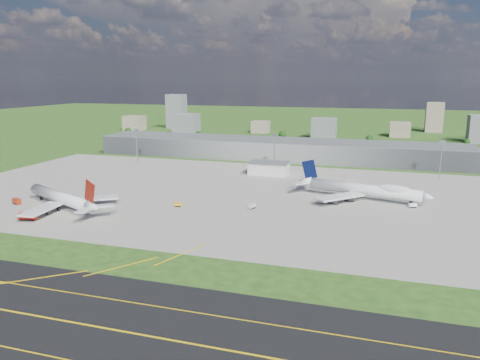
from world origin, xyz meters
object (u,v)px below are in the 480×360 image
(crash_tender, at_px, (17,201))
(van_white_far, at_px, (413,206))
(airliner_red_twin, at_px, (63,199))
(airliner_blue_quad, at_px, (364,190))
(tug_yellow, at_px, (178,205))
(fire_truck, at_px, (28,217))
(van_white_near, at_px, (252,206))

(crash_tender, bearing_deg, van_white_far, 38.47)
(airliner_red_twin, bearing_deg, airliner_blue_quad, -131.05)
(airliner_red_twin, xyz_separation_m, tug_yellow, (54.11, 20.18, -3.99))
(airliner_red_twin, xyz_separation_m, fire_truck, (-2.59, -22.12, -3.22))
(airliner_red_twin, relative_size, airliner_blue_quad, 0.87)
(airliner_blue_quad, xyz_separation_m, van_white_near, (-53.07, -36.14, -4.12))
(airliner_red_twin, height_order, crash_tender, airliner_red_twin)
(crash_tender, height_order, van_white_far, crash_tender)
(airliner_red_twin, distance_m, van_white_far, 177.71)
(crash_tender, xyz_separation_m, tug_yellow, (82.83, 20.83, -0.49))
(crash_tender, relative_size, van_white_near, 1.16)
(fire_truck, relative_size, van_white_near, 1.61)
(van_white_near, bearing_deg, fire_truck, 134.20)
(van_white_near, distance_m, van_white_far, 82.06)
(airliner_red_twin, xyz_separation_m, van_white_near, (91.40, 28.11, -3.73))
(airliner_blue_quad, relative_size, tug_yellow, 16.27)
(fire_truck, distance_m, van_white_near, 106.57)
(van_white_near, height_order, van_white_far, van_white_near)
(airliner_red_twin, relative_size, van_white_far, 14.50)
(airliner_blue_quad, relative_size, van_white_far, 16.60)
(fire_truck, bearing_deg, airliner_red_twin, 68.88)
(fire_truck, bearing_deg, airliner_blue_quad, 15.98)
(fire_truck, xyz_separation_m, tug_yellow, (56.70, 42.30, -0.77))
(airliner_red_twin, bearing_deg, van_white_near, -137.93)
(crash_tender, distance_m, tug_yellow, 85.41)
(crash_tender, bearing_deg, airliner_red_twin, 24.28)
(van_white_near, xyz_separation_m, van_white_far, (77.80, 26.09, -0.17))
(crash_tender, height_order, van_white_near, crash_tender)
(airliner_red_twin, xyz_separation_m, crash_tender, (-28.72, -0.65, -3.50))
(airliner_blue_quad, height_order, van_white_near, airliner_blue_quad)
(van_white_far, bearing_deg, crash_tender, 174.05)
(fire_truck, height_order, crash_tender, fire_truck)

